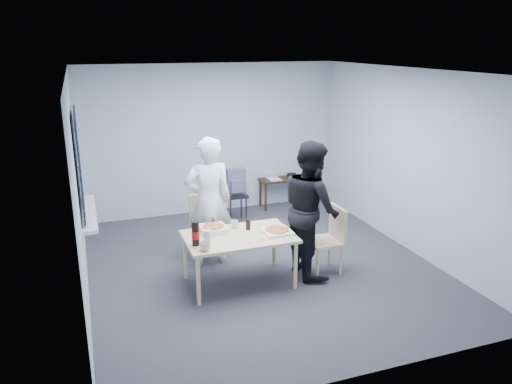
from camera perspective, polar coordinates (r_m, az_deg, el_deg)
name	(u,v)px	position (r m, az deg, el deg)	size (l,w,h in m)	color
room	(81,170)	(6.43, -19.39, 2.35)	(5.00, 5.00, 5.00)	#2D2D32
dining_table	(239,240)	(6.20, -1.95, -5.49)	(1.34, 0.85, 0.65)	beige
chair_far	(206,221)	(7.08, -5.73, -3.34)	(0.42, 0.42, 0.89)	beige
chair_right	(330,235)	(6.63, 8.48, -4.88)	(0.42, 0.42, 0.89)	beige
person_white	(209,202)	(6.71, -5.42, -1.12)	(0.65, 0.42, 1.77)	white
person_black	(311,209)	(6.45, 6.27, -1.89)	(0.86, 0.47, 1.77)	black
side_table	(282,183)	(9.15, 2.95, 1.08)	(0.81, 0.36, 0.54)	#301E13
stool	(236,200)	(8.39, -2.31, -0.97)	(0.35, 0.35, 0.49)	black
backpack	(236,182)	(8.28, -2.31, 1.12)	(0.31, 0.23, 0.43)	slate
pizza_box_a	(213,229)	(6.30, -4.90, -4.19)	(0.32, 0.32, 0.08)	white
pizza_box_b	(277,231)	(6.25, 2.43, -4.48)	(0.34, 0.34, 0.05)	white
mug_a	(205,246)	(5.76, -5.82, -6.21)	(0.12, 0.12, 0.10)	silver
mug_b	(234,224)	(6.41, -2.50, -3.69)	(0.10, 0.10, 0.09)	silver
cola_glass	(248,224)	(6.34, -0.91, -3.72)	(0.06, 0.06, 0.14)	black
soda_bottle	(196,234)	(5.88, -6.92, -4.76)	(0.09, 0.09, 0.30)	black
plastic_cups	(208,238)	(5.85, -5.54, -5.28)	(0.08, 0.08, 0.20)	silver
rubber_band	(262,240)	(6.03, 0.69, -5.52)	(0.05, 0.05, 0.00)	red
papers	(274,179)	(9.08, 2.08, 1.50)	(0.22, 0.30, 0.00)	white
black_box	(292,175)	(9.25, 4.11, 1.95)	(0.15, 0.11, 0.06)	black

